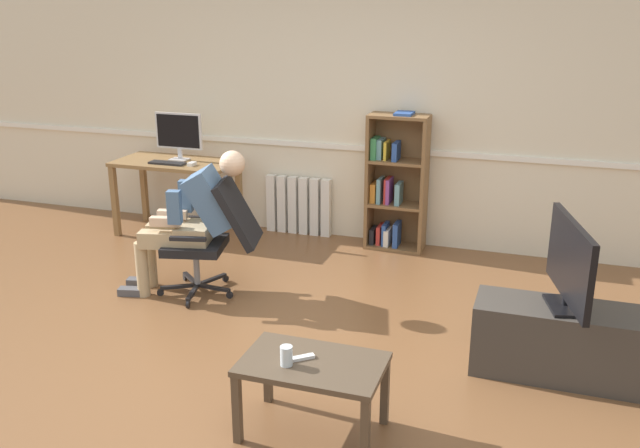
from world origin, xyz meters
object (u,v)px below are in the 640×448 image
computer_desk (176,172)px  imac_monitor (179,133)px  office_chair (215,233)px  person_seated (192,218)px  tv_screen (570,264)px  computer_mouse (192,164)px  coffee_table (313,372)px  radiator (299,205)px  spare_remote (301,358)px  bookshelf (394,186)px  drinking_glass (286,356)px  keyboard (167,163)px  tv_stand (560,341)px

computer_desk → imac_monitor: (0.01, 0.08, 0.38)m
computer_desk → office_chair: size_ratio=1.26×
person_seated → imac_monitor: bearing=-160.9°
tv_screen → office_chair: bearing=65.4°
computer_mouse → coffee_table: (2.18, -2.69, -0.40)m
tv_screen → computer_desk: bearing=50.4°
radiator → coffee_table: 3.44m
spare_remote → radiator: bearing=160.0°
bookshelf → coffee_table: (0.26, -3.10, -0.24)m
imac_monitor → computer_desk: bearing=-100.4°
drinking_glass → bookshelf: bearing=92.6°
computer_desk → radiator: (1.16, 0.39, -0.35)m
keyboard → radiator: (1.17, 0.53, -0.47)m
office_chair → tv_stand: size_ratio=0.89×
bookshelf → office_chair: bookshelf is taller
computer_mouse → tv_stand: size_ratio=0.09×
coffee_table → person_seated: bearing=135.5°
computer_desk → tv_screen: size_ratio=1.45×
imac_monitor → tv_screen: size_ratio=0.61×
computer_mouse → tv_screen: bearing=-25.0°
bookshelf → office_chair: size_ratio=1.37×
radiator → office_chair: 1.67m
imac_monitor → keyboard: 0.34m
imac_monitor → tv_stand: size_ratio=0.47×
radiator → tv_screen: size_ratio=0.82×
drinking_glass → spare_remote: drinking_glass is taller
keyboard → computer_mouse: 0.26m
coffee_table → keyboard: bearing=132.4°
office_chair → spare_remote: bearing=26.6°
radiator → bookshelf: bearing=-5.7°
bookshelf → drinking_glass: 3.19m
keyboard → computer_mouse: bearing=4.4°
keyboard → tv_stand: size_ratio=0.34×
computer_desk → tv_stand: 4.11m
computer_desk → spare_remote: bearing=-49.9°
keyboard → office_chair: 1.57m
computer_mouse → computer_desk: bearing=154.6°
radiator → tv_stand: (2.54, -2.12, -0.06)m
spare_remote → coffee_table: bearing=46.8°
person_seated → spare_remote: 2.11m
keyboard → bookshelf: (2.17, 0.43, -0.15)m
computer_mouse → bookshelf: bookshelf is taller
radiator → person_seated: (-0.27, -1.69, 0.35)m
imac_monitor → tv_stand: bearing=-26.1°
person_seated → tv_screen: size_ratio=1.44×
computer_desk → bookshelf: size_ratio=0.91×
imac_monitor → tv_stand: imac_monitor is taller
computer_desk → tv_screen: 4.09m
computer_desk → office_chair: office_chair is taller
computer_desk → drinking_glass: computer_desk is taller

